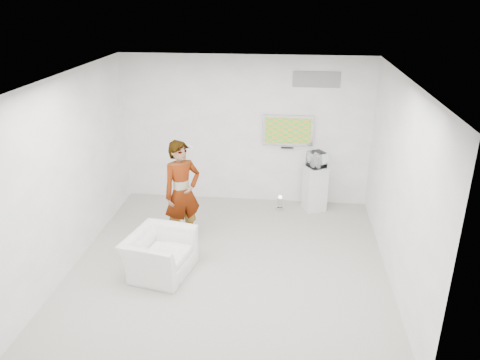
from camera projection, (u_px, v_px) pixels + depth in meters
The scene contains 10 objects.
room at pixel (229, 177), 7.09m from camera, with size 5.01×5.01×3.00m.
tv at pixel (288, 130), 9.24m from camera, with size 1.00×0.08×0.60m, color #BABBBF.
logo_decal at pixel (316, 80), 8.85m from camera, with size 0.90×0.02×0.30m, color gray.
person at pixel (182, 193), 7.96m from camera, with size 0.67×0.44×1.85m, color white.
armchair at pixel (160, 254), 7.25m from camera, with size 1.02×0.89×0.66m, color white.
pedestal at pixel (315, 188), 9.34m from camera, with size 0.44×0.44×0.91m, color silver.
floor_uplight at pixel (280, 203), 9.41m from camera, with size 0.19×0.19×0.29m, color silver.
vitrine at pixel (317, 160), 9.11m from camera, with size 0.30×0.30×0.30m, color silver.
console at pixel (317, 162), 9.13m from camera, with size 0.05×0.16×0.22m, color silver.
wii_remote at pixel (190, 147), 7.92m from camera, with size 0.04×0.15×0.04m, color silver.
Camera 1 is at (0.88, -6.52, 4.15)m, focal length 35.00 mm.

